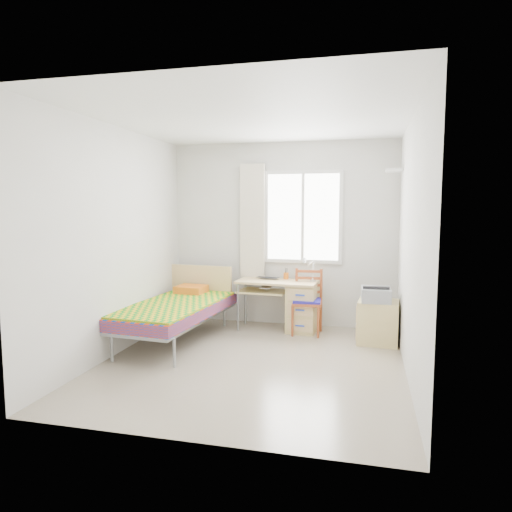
% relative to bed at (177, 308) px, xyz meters
% --- Properties ---
extents(floor, '(3.50, 3.50, 0.00)m').
position_rel_bed_xyz_m(floor, '(1.14, -0.61, -0.41)').
color(floor, '#BCAD93').
rests_on(floor, ground).
extents(ceiling, '(3.50, 3.50, 0.00)m').
position_rel_bed_xyz_m(ceiling, '(1.14, -0.61, 2.19)').
color(ceiling, white).
rests_on(ceiling, wall_back).
extents(wall_back, '(3.20, 0.00, 3.20)m').
position_rel_bed_xyz_m(wall_back, '(1.14, 1.14, 0.89)').
color(wall_back, silver).
rests_on(wall_back, ground).
extents(wall_left, '(0.00, 3.50, 3.50)m').
position_rel_bed_xyz_m(wall_left, '(-0.46, -0.61, 0.89)').
color(wall_left, silver).
rests_on(wall_left, ground).
extents(wall_right, '(0.00, 3.50, 3.50)m').
position_rel_bed_xyz_m(wall_right, '(2.74, -0.61, 0.89)').
color(wall_right, silver).
rests_on(wall_right, ground).
extents(window, '(1.10, 0.04, 1.30)m').
position_rel_bed_xyz_m(window, '(1.44, 1.12, 1.14)').
color(window, white).
rests_on(window, wall_back).
extents(curtain, '(0.35, 0.05, 1.70)m').
position_rel_bed_xyz_m(curtain, '(0.72, 1.07, 1.04)').
color(curtain, '#F1E1C7').
rests_on(curtain, wall_back).
extents(floating_shelf, '(0.20, 0.32, 0.03)m').
position_rel_bed_xyz_m(floating_shelf, '(2.63, 0.79, 1.74)').
color(floating_shelf, white).
rests_on(floating_shelf, wall_right).
extents(bed, '(1.08, 2.04, 0.85)m').
position_rel_bed_xyz_m(bed, '(0.00, 0.00, 0.00)').
color(bed, gray).
rests_on(bed, floor).
extents(desk, '(1.12, 0.57, 0.68)m').
position_rel_bed_xyz_m(desk, '(1.42, 0.80, -0.04)').
color(desk, tan).
rests_on(desk, floor).
extents(chair, '(0.40, 0.40, 0.87)m').
position_rel_bed_xyz_m(chair, '(1.57, 0.72, 0.08)').
color(chair, '#8F381B').
rests_on(chair, floor).
extents(cabinet, '(0.53, 0.47, 0.53)m').
position_rel_bed_xyz_m(cabinet, '(2.48, 0.46, -0.15)').
color(cabinet, tan).
rests_on(cabinet, floor).
extents(printer, '(0.36, 0.42, 0.18)m').
position_rel_bed_xyz_m(printer, '(2.44, 0.44, 0.21)').
color(printer, '#929499').
rests_on(printer, cabinet).
extents(laptop, '(0.36, 0.27, 0.03)m').
position_rel_bed_xyz_m(laptop, '(0.96, 0.88, 0.28)').
color(laptop, black).
rests_on(laptop, desk).
extents(pen_cup, '(0.08, 0.08, 0.09)m').
position_rel_bed_xyz_m(pen_cup, '(1.23, 0.97, 0.31)').
color(pen_cup, orange).
rests_on(pen_cup, desk).
extents(task_lamp, '(0.20, 0.30, 0.34)m').
position_rel_bed_xyz_m(task_lamp, '(1.56, 0.76, 0.48)').
color(task_lamp, white).
rests_on(task_lamp, desk).
extents(book, '(0.15, 0.21, 0.02)m').
position_rel_bed_xyz_m(book, '(0.91, 0.76, 0.18)').
color(book, gray).
rests_on(book, desk).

